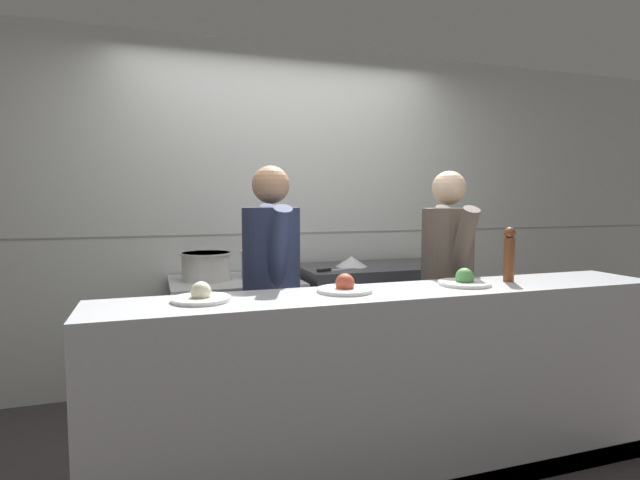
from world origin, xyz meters
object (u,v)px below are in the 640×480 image
at_px(plated_dish_dessert, 465,281).
at_px(pepper_mill, 509,253).
at_px(chef_head_cook, 272,292).
at_px(plated_dish_main, 201,296).
at_px(chef_sous, 447,284).
at_px(plated_dish_appetiser, 345,287).
at_px(chefs_knife, 335,269).
at_px(mixing_bowl_steel, 351,261).
at_px(stock_pot, 206,265).
at_px(sauce_pot, 260,263).
at_px(oven_range, 235,341).

relative_size(plated_dish_dessert, pepper_mill, 0.91).
relative_size(pepper_mill, chef_head_cook, 0.18).
relative_size(plated_dish_main, chef_sous, 0.16).
xyz_separation_m(plated_dish_appetiser, chef_head_cook, (-0.24, 0.54, -0.10)).
xyz_separation_m(chefs_knife, plated_dish_appetiser, (-0.34, -1.06, 0.07)).
height_order(mixing_bowl_steel, chef_sous, chef_sous).
bearing_deg(plated_dish_dessert, stock_pot, 132.95).
bearing_deg(sauce_pot, stock_pot, -177.27).
distance_m(plated_dish_dessert, chef_sous, 0.56).
distance_m(plated_dish_appetiser, chef_head_cook, 0.59).
distance_m(plated_dish_main, pepper_mill, 1.63).
relative_size(mixing_bowl_steel, chef_head_cook, 0.15).
xyz_separation_m(sauce_pot, plated_dish_appetiser, (0.15, -1.27, 0.03)).
xyz_separation_m(stock_pot, chef_head_cook, (0.29, -0.71, -0.07)).
distance_m(mixing_bowl_steel, chefs_knife, 0.24).
xyz_separation_m(plated_dish_main, chef_sous, (1.55, 0.49, -0.11)).
bearing_deg(chef_head_cook, plated_dish_dessert, -30.48).
distance_m(pepper_mill, chef_sous, 0.54).
bearing_deg(sauce_pot, mixing_bowl_steel, -5.07).
xyz_separation_m(stock_pot, plated_dish_dessert, (1.18, -1.27, 0.03)).
distance_m(oven_range, chefs_knife, 0.86).
height_order(stock_pot, chefs_knife, stock_pot).
distance_m(chefs_knife, plated_dish_main, 1.47).
bearing_deg(sauce_pot, pepper_mill, -49.05).
relative_size(chefs_knife, chef_sous, 0.23).
relative_size(plated_dish_appetiser, pepper_mill, 0.91).
distance_m(sauce_pot, plated_dish_appetiser, 1.27).
xyz_separation_m(oven_range, chef_sous, (1.22, -0.73, 0.45)).
height_order(sauce_pot, mixing_bowl_steel, sauce_pot).
relative_size(plated_dish_main, plated_dish_appetiser, 0.96).
relative_size(oven_range, mixing_bowl_steel, 3.69).
distance_m(stock_pot, mixing_bowl_steel, 1.05).
bearing_deg(oven_range, plated_dish_main, -105.36).
distance_m(oven_range, plated_dish_dessert, 1.68).
distance_m(stock_pot, sauce_pot, 0.38).
bearing_deg(stock_pot, chefs_knife, -12.49).
bearing_deg(stock_pot, pepper_mill, -40.24).
relative_size(plated_dish_appetiser, chef_sous, 0.17).
bearing_deg(plated_dish_appetiser, chef_head_cook, 113.73).
xyz_separation_m(stock_pot, mixing_bowl_steel, (1.05, -0.04, -0.01)).
distance_m(mixing_bowl_steel, chef_head_cook, 1.02).
height_order(stock_pot, mixing_bowl_steel, stock_pot).
bearing_deg(plated_dish_main, plated_dish_dessert, -0.72).
relative_size(sauce_pot, chef_head_cook, 0.18).
height_order(mixing_bowl_steel, chefs_knife, mixing_bowl_steel).
xyz_separation_m(stock_pot, pepper_mill, (1.47, -1.25, 0.16)).
distance_m(stock_pot, chef_head_cook, 0.77).
xyz_separation_m(sauce_pot, chef_sous, (1.03, -0.79, -0.08)).
xyz_separation_m(sauce_pot, mixing_bowl_steel, (0.68, -0.06, -0.01)).
height_order(sauce_pot, chef_head_cook, chef_head_cook).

